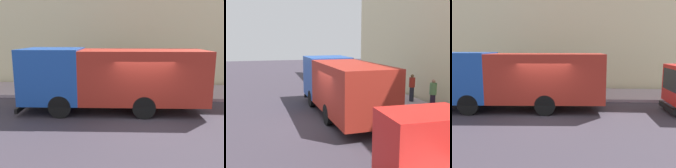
# 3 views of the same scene
# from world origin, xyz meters

# --- Properties ---
(ground) EXTENTS (80.00, 80.00, 0.00)m
(ground) POSITION_xyz_m (0.00, 0.00, 0.00)
(ground) COLOR #38323C
(sidewalk) EXTENTS (3.86, 30.00, 0.17)m
(sidewalk) POSITION_xyz_m (4.93, 0.00, 0.08)
(sidewalk) COLOR #A4909B
(sidewalk) RESTS_ON ground
(large_utility_truck) EXTENTS (2.91, 8.65, 2.97)m
(large_utility_truck) POSITION_xyz_m (1.06, 1.44, 1.69)
(large_utility_truck) COLOR #1946A1
(large_utility_truck) RESTS_ON ground
(pedestrian_walking) EXTENTS (0.56, 0.56, 1.77)m
(pedestrian_walking) POSITION_xyz_m (4.00, 0.90, 1.10)
(pedestrian_walking) COLOR black
(pedestrian_walking) RESTS_ON sidewalk
(pedestrian_standing) EXTENTS (0.49, 0.49, 1.72)m
(pedestrian_standing) POSITION_xyz_m (6.06, 2.69, 1.08)
(pedestrian_standing) COLOR #20222C
(pedestrian_standing) RESTS_ON sidewalk
(pedestrian_third) EXTENTS (0.42, 0.42, 1.66)m
(pedestrian_third) POSITION_xyz_m (6.30, 0.82, 1.04)
(pedestrian_third) COLOR black
(pedestrian_third) RESTS_ON sidewalk
(traffic_cone_orange) EXTENTS (0.40, 0.40, 0.58)m
(traffic_cone_orange) POSITION_xyz_m (3.87, 6.29, 0.46)
(traffic_cone_orange) COLOR orange
(traffic_cone_orange) RESTS_ON sidewalk
(street_sign_post) EXTENTS (0.44, 0.08, 2.24)m
(street_sign_post) POSITION_xyz_m (3.49, 0.25, 1.51)
(street_sign_post) COLOR #4C5156
(street_sign_post) RESTS_ON sidewalk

